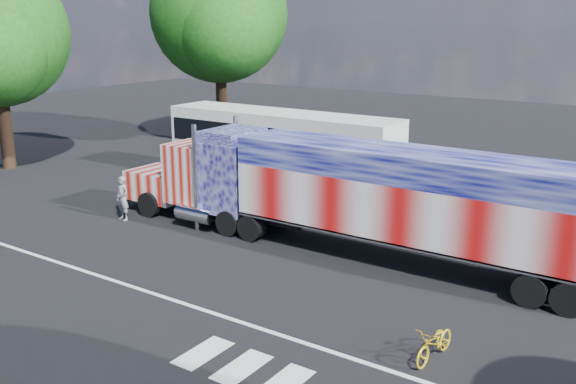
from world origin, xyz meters
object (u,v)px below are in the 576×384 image
Objects in this scene: woman at (123,198)px; bicycle at (435,343)px; semi_truck at (350,193)px; tree_nw_a at (220,14)px; coach_bus at (281,147)px.

bicycle is (14.61, -3.43, -0.47)m from woman.
tree_nw_a is at bearing 141.67° from semi_truck.
coach_bus is 0.97× the size of tree_nw_a.
semi_truck reaches higher than woman.
woman is 15.01m from bicycle.
tree_nw_a is (-7.21, 14.99, 7.24)m from woman.
coach_bus is 8.77m from woman.
semi_truck is 11.59× the size of bicycle.
tree_nw_a is at bearing 145.97° from bicycle.
tree_nw_a reaches higher than bicycle.
coach_bus is at bearing 85.57° from woman.
woman is 0.14× the size of tree_nw_a.
woman is at bearing -64.30° from tree_nw_a.
woman is (-9.29, -1.94, -1.22)m from semi_truck.
tree_nw_a reaches higher than semi_truck.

